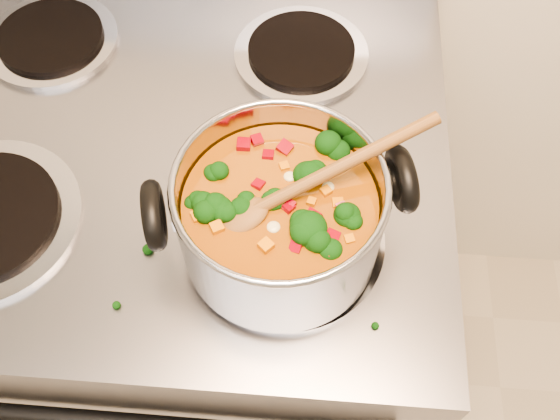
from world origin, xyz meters
name	(u,v)px	position (x,y,z in m)	size (l,w,h in m)	color
electric_range	(196,275)	(0.02, 1.16, 0.47)	(0.78, 0.71, 1.08)	gray
stockpot	(280,217)	(0.20, 0.99, 1.00)	(0.29, 0.23, 0.14)	#A8A8B0
wooden_spoon	(291,192)	(0.21, 1.00, 1.04)	(0.24, 0.14, 0.08)	brown
cooktop_crumbs	(293,240)	(0.21, 1.01, 0.92)	(0.28, 0.34, 0.01)	black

